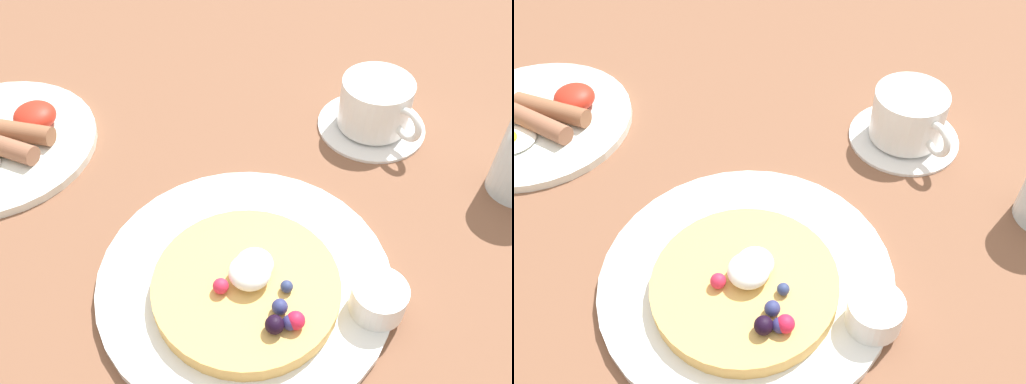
# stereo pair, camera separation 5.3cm
# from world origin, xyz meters

# --- Properties ---
(ground_plane) EXTENTS (1.55, 1.35, 0.03)m
(ground_plane) POSITION_xyz_m (0.00, 0.00, -0.01)
(ground_plane) COLOR brown
(pancake_plate) EXTENTS (0.28, 0.28, 0.01)m
(pancake_plate) POSITION_xyz_m (0.01, -0.05, 0.01)
(pancake_plate) COLOR white
(pancake_plate) RESTS_ON ground_plane
(pancake_with_berries) EXTENTS (0.17, 0.17, 0.04)m
(pancake_with_berries) POSITION_xyz_m (0.01, -0.07, 0.02)
(pancake_with_berries) COLOR #DFAD59
(pancake_with_berries) RESTS_ON pancake_plate
(syrup_ramekin) EXTENTS (0.05, 0.05, 0.03)m
(syrup_ramekin) POSITION_xyz_m (0.11, -0.12, 0.03)
(syrup_ramekin) COLOR white
(syrup_ramekin) RESTS_ON pancake_plate
(fried_breakfast) EXTENTS (0.13, 0.10, 0.03)m
(fried_breakfast) POSITION_xyz_m (-0.17, 0.22, 0.02)
(fried_breakfast) COLOR brown
(fried_breakfast) RESTS_ON breakfast_plate
(coffee_saucer) EXTENTS (0.13, 0.13, 0.01)m
(coffee_saucer) POSITION_xyz_m (0.23, 0.11, 0.00)
(coffee_saucer) COLOR white
(coffee_saucer) RESTS_ON ground_plane
(coffee_cup) EXTENTS (0.08, 0.11, 0.06)m
(coffee_cup) POSITION_xyz_m (0.23, 0.11, 0.04)
(coffee_cup) COLOR white
(coffee_cup) RESTS_ON coffee_saucer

